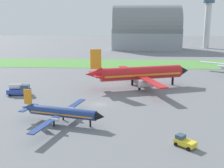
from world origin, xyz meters
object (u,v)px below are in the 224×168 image
Objects in this scene: airplane_foreground_turboprop at (61,112)px; control_tower at (208,19)px; pushback_tug_near_gate at (184,142)px; airplane_midfield_jet at (139,73)px; fuel_truck_midfield at (19,90)px.

airplane_foreground_turboprop is 0.61× the size of control_tower.
airplane_foreground_turboprop is 25.62m from pushback_tug_near_gate.
control_tower is at bearing 47.73° from airplane_midfield_jet.
fuel_truck_midfield is (-17.33, 21.76, -0.89)m from airplane_foreground_turboprop.
airplane_midfield_jet is 37.45m from airplane_foreground_turboprop.
fuel_truck_midfield is (-40.96, 31.53, 0.67)m from pushback_tug_near_gate.
airplane_foreground_turboprop is at bearing 21.73° from pushback_tug_near_gate.
airplane_midfield_jet is 0.94× the size of control_tower.
fuel_truck_midfield is at bearing 178.84° from airplane_midfield_jet.
fuel_truck_midfield is (-34.81, -11.30, -2.96)m from airplane_midfield_jet.
pushback_tug_near_gate is 178.16m from control_tower.
airplane_midfield_jet is 5.12× the size of fuel_truck_midfield.
airplane_midfield_jet is 36.72m from fuel_truck_midfield.
control_tower is (89.24, 138.72, 19.95)m from fuel_truck_midfield.
control_tower is at bearing 80.36° from airplane_foreground_turboprop.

